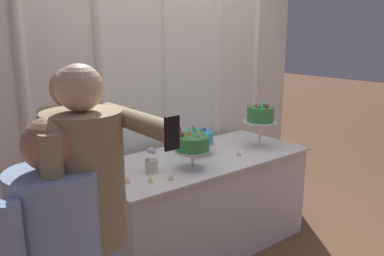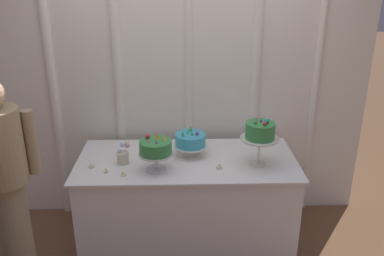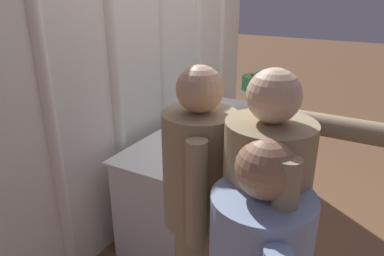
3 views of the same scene
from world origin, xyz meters
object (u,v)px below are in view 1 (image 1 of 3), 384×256
flower_vase (151,163)px  tealight_far_left (127,181)px  cake_table (201,202)px  tealight_near_left (151,181)px  cake_display_leftmost (192,145)px  cake_display_rightmost (260,116)px  guest_man_pink_jacket (80,211)px  tealight_near_right (171,178)px  guest_girl_blue_dress (90,238)px  cake_display_center (198,138)px  tealight_far_right (239,154)px

flower_vase → tealight_far_left: bearing=-162.9°
tealight_far_left → cake_table: bearing=9.7°
flower_vase → tealight_near_left: flower_vase is taller
cake_display_leftmost → cake_display_rightmost: 0.82m
flower_vase → guest_man_pink_jacket: size_ratio=0.11×
cake_table → tealight_near_left: tealight_near_left is taller
tealight_far_left → tealight_near_left: tealight_far_left is taller
tealight_near_right → guest_girl_blue_dress: 1.07m
tealight_near_left → cake_display_center: bearing=24.3°
tealight_near_right → cake_display_rightmost: bearing=8.2°
cake_display_leftmost → cake_display_center: cake_display_leftmost is taller
tealight_far_left → tealight_near_right: 0.30m
flower_vase → tealight_near_left: bearing=-124.9°
tealight_far_right → guest_girl_blue_dress: 1.76m
cake_display_center → guest_man_pink_jacket: guest_man_pink_jacket is taller
tealight_far_left → guest_girl_blue_dress: (-0.60, -0.75, 0.12)m
cake_table → cake_display_leftmost: bearing=-142.0°
flower_vase → tealight_near_right: (0.02, -0.21, -0.06)m
cake_display_leftmost → guest_girl_blue_dress: size_ratio=0.18×
flower_vase → tealight_far_right: 0.78m
cake_display_rightmost → guest_girl_blue_dress: bearing=-158.4°
tealight_far_left → guest_man_pink_jacket: guest_man_pink_jacket is taller
tealight_far_right → flower_vase: bearing=171.0°
tealight_far_right → guest_girl_blue_dress: bearing=-156.5°
flower_vase → tealight_near_right: size_ratio=4.09×
tealight_far_right → guest_man_pink_jacket: size_ratio=0.03×
cake_display_leftmost → tealight_far_left: 0.55m
cake_display_rightmost → tealight_far_left: cake_display_rightmost is taller
cake_table → cake_display_center: (0.03, 0.08, 0.53)m
tealight_near_right → tealight_far_right: tealight_far_right is taller
cake_display_leftmost → tealight_near_left: (-0.39, -0.03, -0.18)m
tealight_far_right → guest_man_pink_jacket: guest_man_pink_jacket is taller
tealight_far_left → tealight_far_right: 1.01m
tealight_near_right → tealight_far_right: 0.75m
cake_display_rightmost → tealight_near_right: bearing=-171.8°
cake_display_center → cake_display_rightmost: 0.59m
flower_vase → guest_man_pink_jacket: guest_man_pink_jacket is taller
cake_display_rightmost → tealight_far_left: bearing=-179.3°
tealight_far_left → cake_display_leftmost: bearing=-6.5°
cake_display_leftmost → tealight_near_right: (-0.25, -0.08, -0.18)m
cake_display_leftmost → guest_man_pink_jacket: bearing=-161.4°
cake_display_rightmost → cake_table: bearing=168.7°
cake_display_center → guest_girl_blue_dress: bearing=-145.5°
cake_display_rightmost → flower_vase: bearing=176.9°
tealight_near_left → tealight_far_right: size_ratio=0.77×
flower_vase → guest_man_pink_jacket: bearing=-147.5°
guest_man_pink_jacket → cake_display_rightmost: bearing=12.8°
cake_display_rightmost → guest_man_pink_jacket: (-1.83, -0.42, -0.18)m
flower_vase → tealight_far_left: flower_vase is taller
tealight_far_left → guest_girl_blue_dress: bearing=-128.9°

